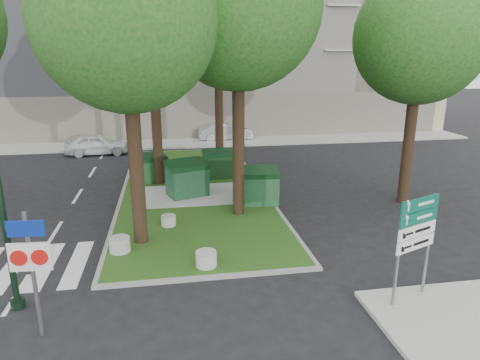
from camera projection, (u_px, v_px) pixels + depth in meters
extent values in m
plane|color=black|center=(193.00, 279.00, 11.66)|extent=(120.00, 120.00, 0.00)
cube|color=#204814|center=(193.00, 189.00, 19.29)|extent=(6.00, 16.00, 0.12)
cube|color=gray|center=(193.00, 189.00, 19.29)|extent=(6.30, 16.30, 0.10)
cube|color=#999993|center=(176.00, 143.00, 29.14)|extent=(42.00, 3.00, 0.12)
cube|color=silver|center=(61.00, 264.00, 12.48)|extent=(5.00, 3.00, 0.01)
cube|color=tan|center=(170.00, 27.00, 34.00)|extent=(41.00, 12.00, 16.00)
cylinder|color=black|center=(135.00, 151.00, 12.92)|extent=(0.44, 0.44, 6.16)
sphere|color=#134A15|center=(126.00, 20.00, 11.86)|extent=(5.20, 5.20, 5.20)
cylinder|color=black|center=(238.00, 128.00, 15.29)|extent=(0.44, 0.44, 6.72)
sphere|color=#134A15|center=(238.00, 6.00, 14.14)|extent=(5.60, 5.60, 5.60)
cylinder|color=black|center=(156.00, 123.00, 19.19)|extent=(0.44, 0.44, 5.88)
sphere|color=#134A15|center=(152.00, 39.00, 18.18)|extent=(4.80, 4.80, 4.80)
cylinder|color=black|center=(219.00, 102.00, 22.38)|extent=(0.44, 0.44, 7.00)
sphere|color=#134A15|center=(218.00, 15.00, 21.18)|extent=(5.80, 5.80, 5.80)
cylinder|color=black|center=(410.00, 132.00, 16.99)|extent=(0.44, 0.44, 5.88)
sphere|color=#134A15|center=(421.00, 37.00, 15.99)|extent=(5.00, 5.00, 5.00)
cube|color=#113E17|center=(151.00, 170.00, 20.13)|extent=(1.62, 1.37, 1.09)
cube|color=black|center=(150.00, 157.00, 19.95)|extent=(1.69, 1.44, 0.31)
cube|color=#0F361C|center=(187.00, 181.00, 18.09)|extent=(1.85, 1.53, 1.24)
cube|color=black|center=(187.00, 165.00, 17.88)|extent=(1.92, 1.62, 0.36)
cube|color=black|center=(218.00, 166.00, 20.83)|extent=(1.43, 0.98, 1.11)
cube|color=black|center=(217.00, 153.00, 20.65)|extent=(1.48, 1.05, 0.32)
cube|color=#144321|center=(259.00, 188.00, 17.19)|extent=(1.62, 1.18, 1.20)
cube|color=black|center=(259.00, 172.00, 16.99)|extent=(1.68, 1.25, 0.35)
cylinder|color=#A6A5A0|center=(120.00, 245.00, 12.98)|extent=(0.63, 0.63, 0.45)
cylinder|color=#ABACA7|center=(206.00, 259.00, 12.10)|extent=(0.60, 0.60, 0.43)
cylinder|color=#A2A19C|center=(169.00, 220.00, 14.98)|extent=(0.51, 0.51, 0.36)
cylinder|color=#CAD819|center=(235.00, 161.00, 22.79)|extent=(0.36, 0.36, 0.63)
cylinder|color=black|center=(1.00, 202.00, 9.59)|extent=(0.15, 0.15, 5.43)
cylinder|color=black|center=(18.00, 304.00, 10.32)|extent=(0.33, 0.33, 0.22)
cylinder|color=slate|center=(34.00, 276.00, 8.95)|extent=(0.10, 0.10, 2.86)
cube|color=navy|center=(26.00, 228.00, 8.65)|extent=(0.75, 0.10, 0.34)
cube|color=white|center=(30.00, 256.00, 8.83)|extent=(0.86, 0.11, 0.63)
cylinder|color=red|center=(20.00, 257.00, 8.79)|extent=(0.35, 0.06, 0.34)
cylinder|color=red|center=(41.00, 255.00, 8.86)|extent=(0.35, 0.06, 0.34)
cylinder|color=slate|center=(398.00, 255.00, 9.91)|extent=(0.10, 0.10, 2.62)
cylinder|color=slate|center=(428.00, 244.00, 10.46)|extent=(0.10, 0.10, 2.62)
cube|color=#0A543F|center=(419.00, 204.00, 9.86)|extent=(1.23, 0.52, 0.30)
cube|color=#0A543F|center=(418.00, 217.00, 9.95)|extent=(1.23, 0.52, 0.30)
cube|color=white|center=(416.00, 230.00, 10.05)|extent=(1.23, 0.52, 0.30)
cube|color=white|center=(414.00, 243.00, 10.14)|extent=(1.23, 0.52, 0.30)
imported|color=white|center=(97.00, 144.00, 26.03)|extent=(3.81, 1.72, 1.27)
imported|color=#9D9FA4|center=(225.00, 132.00, 30.34)|extent=(3.82, 1.40, 1.25)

